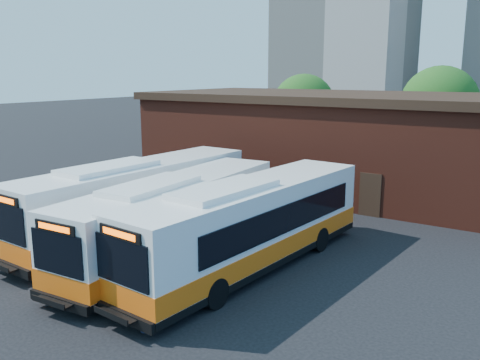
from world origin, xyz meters
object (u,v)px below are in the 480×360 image
Objects in this scene: bus_mideast at (250,228)px; transit_worker at (146,306)px; bus_west at (137,202)px; bus_midwest at (175,221)px.

transit_worker is (0.09, -6.09, -0.85)m from bus_mideast.
bus_mideast is (6.72, -0.55, -0.03)m from bus_west.
bus_west reaches higher than bus_midwest.
transit_worker is (3.42, -5.43, -0.79)m from bus_midwest.
bus_mideast is 8.37× the size of transit_worker.
transit_worker is at bearing -41.51° from bus_west.
bus_west is 1.05× the size of bus_midwest.
bus_west is 8.48× the size of transit_worker.
bus_mideast is (3.33, 0.66, 0.06)m from bus_midwest.
bus_mideast is at bearing -1.94° from bus_west.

